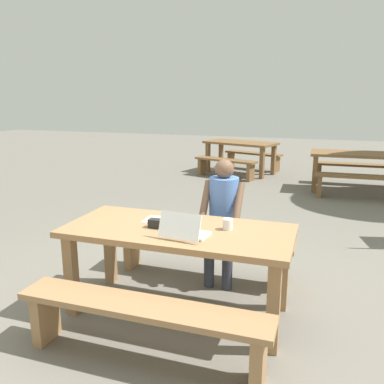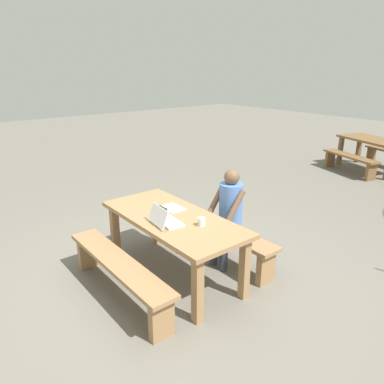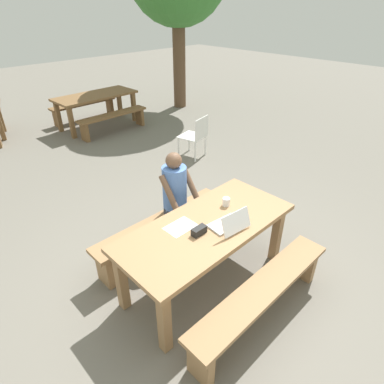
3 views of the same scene
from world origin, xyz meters
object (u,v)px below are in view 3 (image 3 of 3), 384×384
Objects in this scene: laptop at (230,223)px; small_pouch at (199,231)px; picnic_table_mid at (96,99)px; person_seated at (177,195)px; plastic_chair at (195,136)px; picnic_table_front at (207,233)px; coffee_mug at (226,202)px.

small_pouch is at bearing -20.68° from laptop.
picnic_table_mid is at bearing 70.07° from small_pouch.
person_seated reaches higher than laptop.
picnic_table_front is at bearing 33.74° from plastic_chair.
laptop is at bearing 37.53° from plastic_chair.
laptop reaches higher than coffee_mug.
laptop is at bearing -26.65° from small_pouch.
plastic_chair is at bearing -122.91° from laptop.
coffee_mug is at bearing 13.29° from picnic_table_front.
small_pouch reaches higher than plastic_chair.
coffee_mug is 0.62m from person_seated.
plastic_chair is (2.06, 2.56, -0.37)m from laptop.
laptop is 0.31m from small_pouch.
person_seated is 4.86m from picnic_table_mid.
picnic_table_mid is (1.56, 4.60, -0.07)m from person_seated.
person_seated is 0.65× the size of picnic_table_mid.
plastic_chair is at bearing 40.63° from person_seated.
coffee_mug is 0.07× the size of person_seated.
plastic_chair is at bearing 51.85° from coffee_mug.
small_pouch is (-0.28, 0.14, -0.02)m from laptop.
plastic_chair is at bearing 45.90° from small_pouch.
coffee_mug reaches higher than plastic_chair.
picnic_table_front is 2.32× the size of plastic_chair.
small_pouch is at bearing -116.93° from person_seated.
laptop reaches higher than picnic_table_mid.
coffee_mug is (0.28, 0.28, -0.01)m from laptop.
picnic_table_mid is (-0.41, 2.90, 0.20)m from plastic_chair.
picnic_table_mid is at bearing -95.51° from plastic_chair.
plastic_chair reaches higher than picnic_table_front.
laptop is 2.37× the size of small_pouch.
coffee_mug reaches higher than picnic_table_front.
person_seated is 1.52× the size of plastic_chair.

